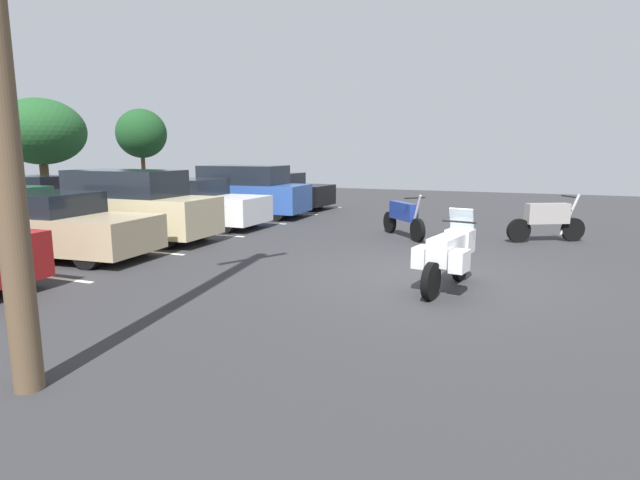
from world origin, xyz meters
TOP-DOWN VIEW (x-y plane):
  - ground at (0.00, 0.00)m, footprint 44.00×44.00m
  - motorcycle_touring at (-0.84, -0.48)m, footprint 2.12×0.96m
  - motorcycle_second at (4.98, -2.25)m, footprint 1.16×1.97m
  - motorcycle_third at (4.28, 1.49)m, footprint 1.81×1.59m
  - parking_stripes at (-1.53, 8.07)m, footprint 25.03×4.70m
  - car_tan at (-1.41, 8.38)m, footprint 2.22×4.78m
  - car_champagne at (1.01, 8.26)m, footprint 1.81×4.66m
  - car_white at (3.80, 8.12)m, footprint 1.90×4.43m
  - car_blue at (6.66, 7.97)m, footprint 2.11×4.57m
  - car_black at (9.69, 8.27)m, footprint 2.25×4.85m
  - car_far_maroon at (4.15, 15.38)m, footprint 1.99×4.50m
  - tree_rear at (15.23, 20.11)m, footprint 2.98×2.98m
  - tree_center_right at (8.18, 20.01)m, footprint 4.11×4.11m

SIDE VIEW (x-z plane):
  - ground at x=0.00m, z-range -0.10..0.00m
  - parking_stripes at x=-1.53m, z-range 0.00..0.01m
  - motorcycle_third at x=4.28m, z-range -0.05..1.23m
  - motorcycle_second at x=4.98m, z-range -0.02..1.26m
  - motorcycle_touring at x=-0.84m, z-range -0.05..1.34m
  - car_tan at x=-1.41m, z-range -0.02..1.46m
  - car_far_maroon at x=4.15m, z-range -0.02..1.47m
  - car_white at x=3.80m, z-range -0.03..1.51m
  - car_black at x=9.69m, z-range -0.01..1.49m
  - car_champagne at x=1.01m, z-range -0.01..1.90m
  - car_blue at x=6.66m, z-range 0.00..1.89m
  - tree_center_right at x=8.18m, z-range 0.87..5.77m
  - tree_rear at x=15.23m, z-range 0.99..5.90m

